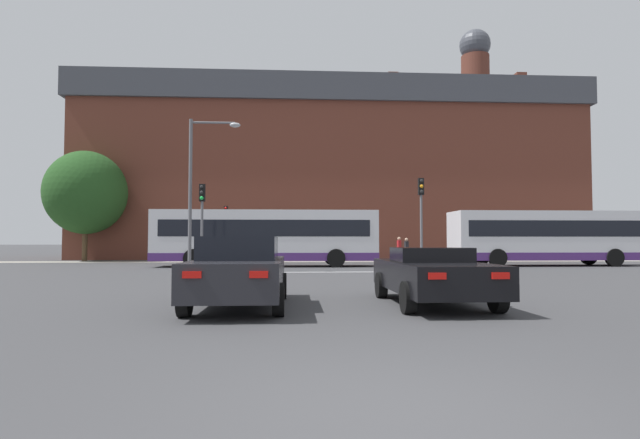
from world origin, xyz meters
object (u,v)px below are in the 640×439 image
(traffic_light_near_right, at_px, (421,209))
(pedestrian_walking_east, at_px, (399,247))
(car_saloon_left, at_px, (240,271))
(traffic_light_near_left, at_px, (202,213))
(car_roadster_right, at_px, (432,274))
(street_lamp_junction, at_px, (199,177))
(bus_crossing_lead, at_px, (266,237))
(pedestrian_waiting, at_px, (406,248))
(bus_crossing_trailing, at_px, (545,237))
(traffic_light_far_left, at_px, (226,224))

(traffic_light_near_right, bearing_deg, pedestrian_walking_east, 82.46)
(car_saloon_left, xyz_separation_m, traffic_light_near_left, (-2.97, 12.07, 1.94))
(car_roadster_right, height_order, street_lamp_junction, street_lamp_junction)
(bus_crossing_lead, distance_m, pedestrian_waiting, 11.63)
(bus_crossing_lead, xyz_separation_m, bus_crossing_trailing, (16.05, -0.08, -0.00))
(bus_crossing_trailing, relative_size, traffic_light_far_left, 2.84)
(car_saloon_left, xyz_separation_m, bus_crossing_trailing, (15.76, 17.09, 0.90))
(bus_crossing_lead, xyz_separation_m, pedestrian_walking_east, (9.21, 7.66, -0.67))
(traffic_light_near_right, bearing_deg, bus_crossing_trailing, 28.97)
(car_saloon_left, bearing_deg, traffic_light_near_right, 59.87)
(car_saloon_left, distance_m, car_roadster_right, 4.28)
(street_lamp_junction, bearing_deg, traffic_light_far_left, 90.90)
(car_saloon_left, xyz_separation_m, street_lamp_junction, (-3.12, 12.24, 3.57))
(car_saloon_left, distance_m, pedestrian_walking_east, 26.38)
(bus_crossing_lead, bearing_deg, car_roadster_right, 15.02)
(traffic_light_far_left, bearing_deg, street_lamp_junction, -89.10)
(bus_crossing_trailing, xyz_separation_m, pedestrian_walking_east, (-6.83, 7.74, -0.67))
(pedestrian_waiting, height_order, pedestrian_walking_east, pedestrian_walking_east)
(traffic_light_near_right, distance_m, street_lamp_junction, 10.50)
(bus_crossing_trailing, bearing_deg, pedestrian_waiting, -135.86)
(bus_crossing_trailing, bearing_deg, street_lamp_junction, -75.59)
(traffic_light_far_left, relative_size, traffic_light_near_left, 0.94)
(street_lamp_junction, bearing_deg, traffic_light_near_left, -46.51)
(traffic_light_near_left, bearing_deg, pedestrian_walking_east, 47.02)
(car_saloon_left, relative_size, pedestrian_walking_east, 2.72)
(bus_crossing_lead, height_order, traffic_light_near_right, traffic_light_near_right)
(car_roadster_right, xyz_separation_m, traffic_light_far_left, (-7.57, 22.77, 1.89))
(traffic_light_far_left, bearing_deg, pedestrian_walking_east, 8.87)
(street_lamp_junction, relative_size, pedestrian_walking_east, 4.11)
(pedestrian_walking_east, bearing_deg, car_saloon_left, 155.42)
(bus_crossing_trailing, bearing_deg, pedestrian_walking_east, -138.55)
(bus_crossing_lead, distance_m, traffic_light_near_right, 9.04)
(traffic_light_near_left, height_order, pedestrian_walking_east, traffic_light_near_left)
(traffic_light_near_right, distance_m, pedestrian_walking_east, 12.69)
(bus_crossing_lead, distance_m, traffic_light_near_left, 5.85)
(street_lamp_junction, height_order, pedestrian_waiting, street_lamp_junction)
(car_saloon_left, distance_m, traffic_light_near_left, 12.58)
(traffic_light_near_right, bearing_deg, pedestrian_waiting, 80.34)
(traffic_light_near_left, distance_m, pedestrian_waiting, 17.02)
(bus_crossing_lead, relative_size, bus_crossing_trailing, 1.15)
(pedestrian_waiting, relative_size, pedestrian_walking_east, 0.96)
(traffic_light_near_left, height_order, pedestrian_waiting, traffic_light_near_left)
(traffic_light_far_left, relative_size, street_lamp_junction, 0.54)
(traffic_light_far_left, bearing_deg, bus_crossing_lead, -62.44)
(bus_crossing_trailing, xyz_separation_m, traffic_light_far_left, (-19.05, 5.83, 0.89))
(bus_crossing_trailing, bearing_deg, car_saloon_left, -42.67)
(car_saloon_left, relative_size, car_roadster_right, 1.03)
(car_saloon_left, xyz_separation_m, pedestrian_waiting, (9.22, 23.82, 0.18))
(bus_crossing_trailing, relative_size, pedestrian_waiting, 6.54)
(bus_crossing_trailing, height_order, pedestrian_walking_east, bus_crossing_trailing)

